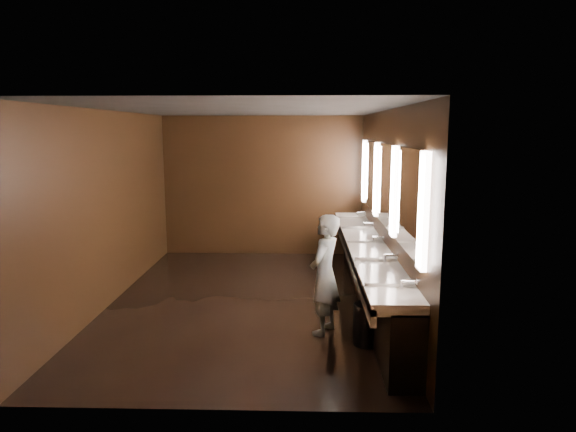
% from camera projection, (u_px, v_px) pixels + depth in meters
% --- Properties ---
extents(floor, '(6.00, 6.00, 0.00)m').
position_uv_depth(floor, '(248.00, 301.00, 7.63)').
color(floor, black).
rests_on(floor, ground).
extents(ceiling, '(4.00, 6.00, 0.02)m').
position_uv_depth(ceiling, '(245.00, 110.00, 7.17)').
color(ceiling, '#2D2D2B').
rests_on(ceiling, wall_back).
extents(wall_back, '(4.00, 0.02, 2.80)m').
position_uv_depth(wall_back, '(263.00, 186.00, 10.36)').
color(wall_back, black).
rests_on(wall_back, floor).
extents(wall_front, '(4.00, 0.02, 2.80)m').
position_uv_depth(wall_front, '(209.00, 261.00, 4.44)').
color(wall_front, black).
rests_on(wall_front, floor).
extents(wall_left, '(0.02, 6.00, 2.80)m').
position_uv_depth(wall_left, '(110.00, 208.00, 7.46)').
color(wall_left, black).
rests_on(wall_left, floor).
extents(wall_right, '(0.02, 6.00, 2.80)m').
position_uv_depth(wall_right, '(386.00, 209.00, 7.34)').
color(wall_right, black).
rests_on(wall_right, floor).
extents(sink_counter, '(0.55, 5.40, 1.01)m').
position_uv_depth(sink_counter, '(370.00, 270.00, 7.50)').
color(sink_counter, black).
rests_on(sink_counter, floor).
extents(mirror_band, '(0.06, 5.03, 1.15)m').
position_uv_depth(mirror_band, '(385.00, 185.00, 7.29)').
color(mirror_band, white).
rests_on(mirror_band, wall_right).
extents(person, '(0.56, 0.65, 1.51)m').
position_uv_depth(person, '(325.00, 274.00, 6.35)').
color(person, '#9ABDE7').
rests_on(person, floor).
extents(trash_bin, '(0.36, 0.36, 0.49)m').
position_uv_depth(trash_bin, '(367.00, 324.00, 6.07)').
color(trash_bin, black).
rests_on(trash_bin, floor).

